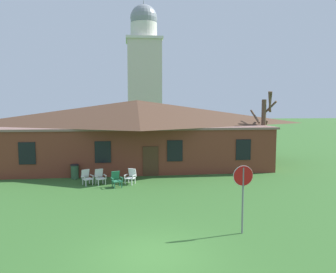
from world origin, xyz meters
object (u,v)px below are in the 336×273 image
object	(u,v)px
lawn_chair_near_door	(100,176)
lawn_chair_middle	(131,176)
trash_bin	(75,172)
lawn_chair_by_porch	(87,177)
lawn_chair_left_end	(116,179)
stop_sign	(243,185)

from	to	relation	value
lawn_chair_near_door	lawn_chair_middle	xyz separation A→B (m)	(1.96, -0.11, 0.00)
lawn_chair_near_door	trash_bin	size ratio (longest dim) A/B	0.98
trash_bin	lawn_chair_by_porch	bearing A→B (deg)	-60.76
lawn_chair_left_end	lawn_chair_middle	distance (m)	1.16
stop_sign	lawn_chair_middle	world-z (taller)	stop_sign
lawn_chair_by_porch	lawn_chair_middle	bearing A→B (deg)	-1.44
stop_sign	lawn_chair_middle	distance (m)	9.79
lawn_chair_left_end	lawn_chair_middle	bearing A→B (deg)	39.15
lawn_chair_by_porch	stop_sign	bearing A→B (deg)	-51.34
lawn_chair_near_door	stop_sign	bearing A→B (deg)	-54.83
lawn_chair_middle	trash_bin	world-z (taller)	trash_bin
stop_sign	trash_bin	distance (m)	13.35
lawn_chair_near_door	lawn_chair_middle	world-z (taller)	same
lawn_chair_left_end	trash_bin	size ratio (longest dim) A/B	0.98
lawn_chair_middle	trash_bin	distance (m)	4.21
lawn_chair_near_door	lawn_chair_by_porch	bearing A→B (deg)	-177.31
lawn_chair_left_end	stop_sign	bearing A→B (deg)	-57.11
stop_sign	lawn_chair_near_door	size ratio (longest dim) A/B	2.81
lawn_chair_middle	trash_bin	xyz separation A→B (m)	(-3.77, 1.87, -0.00)
stop_sign	lawn_chair_left_end	bearing A→B (deg)	122.89
lawn_chair_by_porch	trash_bin	bearing A→B (deg)	119.24
lawn_chair_left_end	lawn_chair_by_porch	bearing A→B (deg)	156.71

